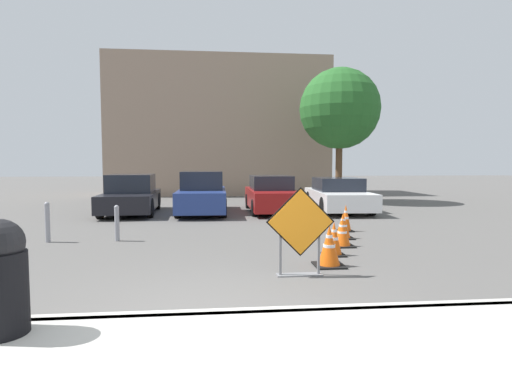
{
  "coord_description": "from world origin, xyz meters",
  "views": [
    {
      "loc": [
        0.15,
        -4.52,
        1.84
      ],
      "look_at": [
        1.21,
        6.57,
        1.06
      ],
      "focal_mm": 28.0,
      "sensor_mm": 36.0,
      "label": 1
    }
  ],
  "objects_px": {
    "traffic_cone_fourth": "(343,226)",
    "parked_car_third": "(271,195)",
    "traffic_cone_fifth": "(346,218)",
    "traffic_cone_third": "(342,233)",
    "parked_car_fourth": "(338,195)",
    "traffic_cone_second": "(334,239)",
    "parked_car_second": "(202,194)",
    "parked_car_nearest": "(131,196)",
    "trash_bin": "(0,276)",
    "traffic_cone_nearest": "(329,246)",
    "road_closed_sign": "(300,229)",
    "bollard_second": "(47,221)",
    "bollard_nearest": "(117,222)"
  },
  "relations": [
    {
      "from": "traffic_cone_second",
      "to": "parked_car_third",
      "type": "relative_size",
      "value": 0.16
    },
    {
      "from": "parked_car_third",
      "to": "traffic_cone_fifth",
      "type": "bearing_deg",
      "value": 106.31
    },
    {
      "from": "road_closed_sign",
      "to": "parked_car_fourth",
      "type": "xyz_separation_m",
      "value": [
        3.38,
        8.93,
        -0.17
      ]
    },
    {
      "from": "trash_bin",
      "to": "bollard_nearest",
      "type": "bearing_deg",
      "value": 92.52
    },
    {
      "from": "traffic_cone_third",
      "to": "parked_car_nearest",
      "type": "height_order",
      "value": "parked_car_nearest"
    },
    {
      "from": "traffic_cone_second",
      "to": "traffic_cone_fifth",
      "type": "relative_size",
      "value": 0.92
    },
    {
      "from": "parked_car_fourth",
      "to": "bollard_nearest",
      "type": "height_order",
      "value": "parked_car_fourth"
    },
    {
      "from": "traffic_cone_third",
      "to": "bollard_nearest",
      "type": "height_order",
      "value": "bollard_nearest"
    },
    {
      "from": "parked_car_fourth",
      "to": "bollard_second",
      "type": "distance_m",
      "value": 10.33
    },
    {
      "from": "traffic_cone_fourth",
      "to": "parked_car_third",
      "type": "xyz_separation_m",
      "value": [
        -1.02,
        5.78,
        0.34
      ]
    },
    {
      "from": "traffic_cone_fifth",
      "to": "parked_car_fourth",
      "type": "distance_m",
      "value": 4.88
    },
    {
      "from": "traffic_cone_fifth",
      "to": "bollard_nearest",
      "type": "xyz_separation_m",
      "value": [
        -5.9,
        -0.83,
        0.1
      ]
    },
    {
      "from": "traffic_cone_third",
      "to": "parked_car_second",
      "type": "relative_size",
      "value": 0.14
    },
    {
      "from": "traffic_cone_second",
      "to": "trash_bin",
      "type": "relative_size",
      "value": 0.59
    },
    {
      "from": "traffic_cone_nearest",
      "to": "trash_bin",
      "type": "xyz_separation_m",
      "value": [
        -4.15,
        -2.83,
        0.37
      ]
    },
    {
      "from": "traffic_cone_third",
      "to": "parked_car_third",
      "type": "bearing_deg",
      "value": 96.01
    },
    {
      "from": "road_closed_sign",
      "to": "traffic_cone_fifth",
      "type": "relative_size",
      "value": 1.99
    },
    {
      "from": "parked_car_fourth",
      "to": "traffic_cone_second",
      "type": "bearing_deg",
      "value": 75.46
    },
    {
      "from": "parked_car_nearest",
      "to": "bollard_second",
      "type": "relative_size",
      "value": 4.46
    },
    {
      "from": "traffic_cone_second",
      "to": "traffic_cone_third",
      "type": "xyz_separation_m",
      "value": [
        0.45,
        0.86,
        -0.03
      ]
    },
    {
      "from": "traffic_cone_fifth",
      "to": "traffic_cone_third",
      "type": "bearing_deg",
      "value": -110.31
    },
    {
      "from": "road_closed_sign",
      "to": "parked_car_fourth",
      "type": "distance_m",
      "value": 9.55
    },
    {
      "from": "parked_car_third",
      "to": "traffic_cone_nearest",
      "type": "bearing_deg",
      "value": 89.13
    },
    {
      "from": "traffic_cone_nearest",
      "to": "road_closed_sign",
      "type": "bearing_deg",
      "value": -138.07
    },
    {
      "from": "road_closed_sign",
      "to": "traffic_cone_fifth",
      "type": "distance_m",
      "value": 4.75
    },
    {
      "from": "traffic_cone_second",
      "to": "parked_car_nearest",
      "type": "relative_size",
      "value": 0.16
    },
    {
      "from": "traffic_cone_nearest",
      "to": "traffic_cone_third",
      "type": "xyz_separation_m",
      "value": [
        0.78,
        1.68,
        -0.06
      ]
    },
    {
      "from": "traffic_cone_second",
      "to": "bollard_second",
      "type": "relative_size",
      "value": 0.71
    },
    {
      "from": "trash_bin",
      "to": "bollard_nearest",
      "type": "distance_m",
      "value": 5.64
    },
    {
      "from": "traffic_cone_second",
      "to": "trash_bin",
      "type": "distance_m",
      "value": 5.8
    },
    {
      "from": "traffic_cone_fifth",
      "to": "parked_car_nearest",
      "type": "xyz_separation_m",
      "value": [
        -6.72,
        4.68,
        0.31
      ]
    },
    {
      "from": "traffic_cone_third",
      "to": "bollard_second",
      "type": "relative_size",
      "value": 0.65
    },
    {
      "from": "parked_car_nearest",
      "to": "parked_car_second",
      "type": "bearing_deg",
      "value": 174.14
    },
    {
      "from": "traffic_cone_second",
      "to": "traffic_cone_third",
      "type": "bearing_deg",
      "value": 62.62
    },
    {
      "from": "parked_car_nearest",
      "to": "traffic_cone_fourth",
      "type": "bearing_deg",
      "value": 134.8
    },
    {
      "from": "road_closed_sign",
      "to": "traffic_cone_second",
      "type": "distance_m",
      "value": 1.78
    },
    {
      "from": "traffic_cone_third",
      "to": "parked_car_third",
      "type": "xyz_separation_m",
      "value": [
        -0.71,
        6.7,
        0.34
      ]
    },
    {
      "from": "traffic_cone_third",
      "to": "trash_bin",
      "type": "distance_m",
      "value": 6.7
    },
    {
      "from": "traffic_cone_second",
      "to": "traffic_cone_fourth",
      "type": "bearing_deg",
      "value": 66.88
    },
    {
      "from": "traffic_cone_fifth",
      "to": "parked_car_nearest",
      "type": "distance_m",
      "value": 8.2
    },
    {
      "from": "traffic_cone_fourth",
      "to": "parked_car_second",
      "type": "xyz_separation_m",
      "value": [
        -3.67,
        5.58,
        0.41
      ]
    },
    {
      "from": "parked_car_nearest",
      "to": "bollard_second",
      "type": "xyz_separation_m",
      "value": [
        -0.77,
        -5.51,
        -0.16
      ]
    },
    {
      "from": "traffic_cone_nearest",
      "to": "parked_car_second",
      "type": "xyz_separation_m",
      "value": [
        -2.57,
        8.18,
        0.35
      ]
    },
    {
      "from": "trash_bin",
      "to": "parked_car_third",
      "type": "bearing_deg",
      "value": 69.35
    },
    {
      "from": "traffic_cone_third",
      "to": "parked_car_fourth",
      "type": "bearing_deg",
      "value": 73.73
    },
    {
      "from": "parked_car_second",
      "to": "parked_car_third",
      "type": "height_order",
      "value": "parked_car_second"
    },
    {
      "from": "traffic_cone_nearest",
      "to": "parked_car_fourth",
      "type": "distance_m",
      "value": 8.78
    },
    {
      "from": "traffic_cone_nearest",
      "to": "bollard_nearest",
      "type": "xyz_separation_m",
      "value": [
        -4.4,
        2.8,
        0.1
      ]
    },
    {
      "from": "traffic_cone_fifth",
      "to": "parked_car_second",
      "type": "bearing_deg",
      "value": 131.79
    },
    {
      "from": "parked_car_nearest",
      "to": "road_closed_sign",
      "type": "bearing_deg",
      "value": 114.08
    }
  ]
}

